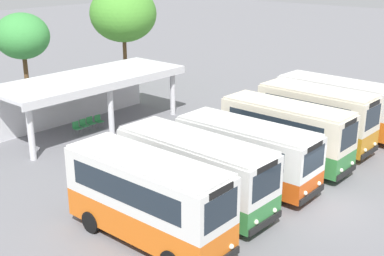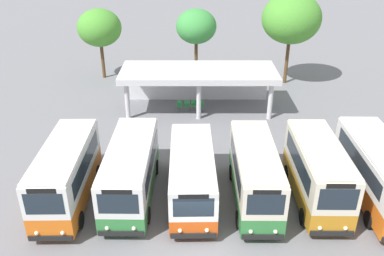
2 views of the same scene
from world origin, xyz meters
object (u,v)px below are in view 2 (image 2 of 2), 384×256
city_bus_fifth_blue (319,172)px  waiting_chair_fourth_seat (203,105)px  city_bus_far_end_green (380,172)px  city_bus_middle_cream (194,174)px  waiting_chair_end_by_column (181,105)px  waiting_chair_middle_seat (196,104)px  city_bus_fourth_amber (256,173)px  city_bus_nearest_orange (68,172)px  city_bus_second_in_row (132,169)px  waiting_chair_second_from_end (188,105)px

city_bus_fifth_blue → waiting_chair_fourth_seat: bearing=116.3°
city_bus_far_end_green → waiting_chair_fourth_seat: (-9.31, 11.89, -1.28)m
city_bus_middle_cream → waiting_chair_fourth_seat: (0.74, 12.00, -1.15)m
waiting_chair_end_by_column → city_bus_middle_cream: bearing=-85.1°
waiting_chair_middle_seat → waiting_chair_fourth_seat: bearing=-6.6°
city_bus_middle_cream → city_bus_far_end_green: size_ratio=0.90×
city_bus_fifth_blue → waiting_chair_fourth_seat: size_ratio=7.77×
city_bus_fourth_amber → waiting_chair_middle_seat: city_bus_fourth_amber is taller
city_bus_fifth_blue → waiting_chair_fourth_seat: city_bus_fifth_blue is taller
city_bus_fifth_blue → city_bus_nearest_orange: bearing=-179.5°
city_bus_fifth_blue → waiting_chair_end_by_column: (-7.73, 11.98, -1.37)m
city_bus_second_in_row → city_bus_fourth_amber: 6.72m
waiting_chair_middle_seat → city_bus_second_in_row: bearing=-106.6°
city_bus_second_in_row → city_bus_far_end_green: (13.40, -0.24, 0.05)m
city_bus_second_in_row → waiting_chair_fourth_seat: (4.09, 11.65, -1.23)m
city_bus_nearest_orange → city_bus_middle_cream: (6.70, 0.17, -0.20)m
waiting_chair_middle_seat → waiting_chair_fourth_seat: same height
city_bus_nearest_orange → city_bus_middle_cream: bearing=1.4°
city_bus_middle_cream → waiting_chair_end_by_column: city_bus_middle_cream is taller
city_bus_second_in_row → city_bus_middle_cream: 3.37m
waiting_chair_middle_seat → city_bus_middle_cream: bearing=-90.7°
city_bus_second_in_row → city_bus_middle_cream: city_bus_second_in_row is taller
city_bus_far_end_green → waiting_chair_middle_seat: size_ratio=9.19×
city_bus_fifth_blue → city_bus_far_end_green: bearing=2.8°
city_bus_middle_cream → city_bus_fourth_amber: bearing=-1.9°
waiting_chair_second_from_end → city_bus_nearest_orange: bearing=-117.2°
city_bus_fourth_amber → city_bus_second_in_row: bearing=176.0°
city_bus_fifth_blue → waiting_chair_second_from_end: size_ratio=7.77×
city_bus_fifth_blue → waiting_chair_end_by_column: size_ratio=7.77×
city_bus_second_in_row → city_bus_fourth_amber: bearing=-4.0°
waiting_chair_second_from_end → waiting_chair_end_by_column: bearing=-173.6°
city_bus_middle_cream → city_bus_far_end_green: bearing=0.6°
city_bus_fourth_amber → waiting_chair_second_from_end: 12.75m
city_bus_far_end_green → waiting_chair_second_from_end: city_bus_far_end_green is taller
waiting_chair_fourth_seat → city_bus_nearest_orange: bearing=-121.4°
waiting_chair_second_from_end → waiting_chair_middle_seat: (0.59, 0.08, 0.00)m
city_bus_fourth_amber → city_bus_fifth_blue: city_bus_fifth_blue is taller
city_bus_fifth_blue → waiting_chair_end_by_column: bearing=122.8°
city_bus_fifth_blue → waiting_chair_end_by_column: 14.32m
waiting_chair_end_by_column → waiting_chair_second_from_end: 0.59m
waiting_chair_middle_seat → waiting_chair_fourth_seat: size_ratio=1.00×
city_bus_middle_cream → waiting_chair_second_from_end: (-0.44, 11.99, -1.15)m
city_bus_far_end_green → waiting_chair_second_from_end: bearing=131.4°
city_bus_middle_cream → waiting_chair_middle_seat: bearing=89.3°
city_bus_nearest_orange → city_bus_fifth_blue: (13.40, 0.11, 0.01)m
waiting_chair_end_by_column → waiting_chair_fourth_seat: (1.77, 0.08, 0.00)m
city_bus_fourth_amber → waiting_chair_fourth_seat: 12.46m
city_bus_second_in_row → waiting_chair_middle_seat: bearing=73.4°
city_bus_fifth_blue → waiting_chair_second_from_end: (-7.14, 12.05, -1.37)m
city_bus_middle_cream → waiting_chair_end_by_column: 12.03m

